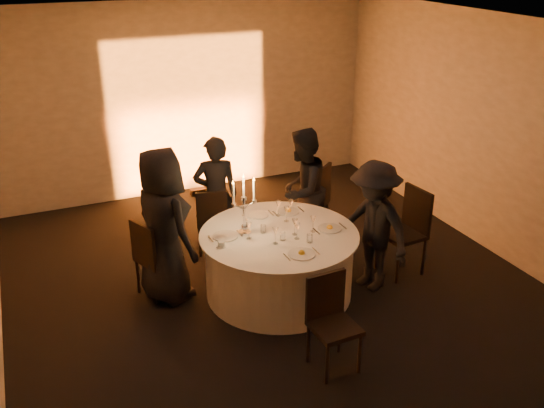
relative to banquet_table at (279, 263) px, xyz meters
name	(u,v)px	position (x,y,z in m)	size (l,w,h in m)	color
floor	(279,292)	(0.00, 0.00, -0.38)	(7.00, 7.00, 0.00)	black
ceiling	(280,29)	(0.00, 0.00, 2.62)	(7.00, 7.00, 0.00)	silver
wall_back	(188,99)	(0.00, 3.50, 1.12)	(7.00, 7.00, 0.00)	#9E9A93
wall_front	(522,367)	(0.00, -3.50, 1.12)	(7.00, 7.00, 0.00)	#9E9A93
wall_right	(498,139)	(3.00, 0.00, 1.12)	(7.00, 7.00, 0.00)	#9E9A93
uplighter_fixture	(198,192)	(0.00, 3.20, -0.33)	(0.25, 0.12, 0.10)	black
banquet_table	(279,263)	(0.00, 0.00, 0.00)	(1.80, 1.80, 0.77)	black
chair_left	(152,254)	(-1.34, 0.52, 0.15)	(0.55, 0.55, 0.95)	black
chair_back_left	(212,217)	(-0.39, 1.24, 0.12)	(0.49, 0.49, 0.90)	black
chair_back_right	(314,198)	(1.01, 1.09, 0.22)	(0.65, 0.65, 1.06)	black
chair_right	(408,226)	(1.65, -0.14, 0.22)	(0.51, 0.51, 1.07)	black
chair_front	(331,316)	(-0.07, -1.36, 0.15)	(0.43, 0.43, 0.95)	black
guest_left	(164,226)	(-1.20, 0.45, 0.51)	(0.88, 0.57, 1.80)	black
guest_back_left	(216,195)	(-0.31, 1.28, 0.40)	(0.58, 0.38, 1.58)	black
guest_back_right	(302,190)	(0.74, 0.93, 0.43)	(0.80, 0.62, 1.64)	black
guest_right	(373,226)	(1.05, -0.29, 0.40)	(1.01, 0.58, 1.57)	black
plate_left	(225,236)	(-0.58, 0.17, 0.39)	(0.36, 0.29, 0.01)	white
plate_back_left	(258,215)	(-0.04, 0.53, 0.39)	(0.36, 0.25, 0.01)	white
plate_back_right	(288,211)	(0.34, 0.48, 0.40)	(0.35, 0.27, 0.08)	white
plate_right	(330,228)	(0.57, -0.13, 0.40)	(0.36, 0.27, 0.08)	white
plate_front	(302,253)	(0.01, -0.55, 0.40)	(0.36, 0.29, 0.08)	white
coffee_cup	(221,244)	(-0.70, -0.04, 0.42)	(0.11, 0.11, 0.07)	white
candelabra	(244,213)	(-0.35, 0.16, 0.63)	(0.30, 0.14, 0.71)	white
wine_glass_a	(249,227)	(-0.35, 0.02, 0.52)	(0.07, 0.07, 0.19)	silver
wine_glass_b	(313,221)	(0.37, -0.11, 0.52)	(0.07, 0.07, 0.19)	silver
wine_glass_c	(286,211)	(0.21, 0.25, 0.52)	(0.07, 0.07, 0.19)	silver
wine_glass_d	(291,204)	(0.34, 0.41, 0.52)	(0.07, 0.07, 0.19)	silver
wine_glass_e	(275,232)	(-0.14, -0.21, 0.52)	(0.07, 0.07, 0.19)	silver
wine_glass_f	(278,205)	(0.18, 0.44, 0.52)	(0.07, 0.07, 0.19)	silver
wine_glass_g	(295,223)	(0.15, -0.09, 0.52)	(0.07, 0.07, 0.19)	silver
wine_glass_h	(297,228)	(0.13, -0.20, 0.52)	(0.07, 0.07, 0.19)	silver
tumbler_a	(283,236)	(-0.03, -0.16, 0.43)	(0.07, 0.07, 0.09)	silver
tumbler_b	(310,238)	(0.22, -0.32, 0.43)	(0.07, 0.07, 0.09)	silver
tumbler_c	(263,229)	(-0.15, 0.09, 0.43)	(0.07, 0.07, 0.09)	silver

